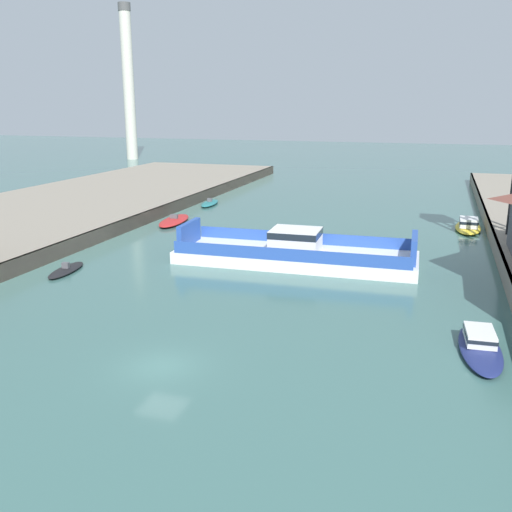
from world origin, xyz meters
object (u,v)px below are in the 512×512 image
at_px(chain_ferry, 295,253).
at_px(moored_boat_mid_right, 210,203).
at_px(moored_boat_mid_left, 468,225).
at_px(moored_boat_near_right, 66,270).
at_px(smokestack_distant_a, 128,79).
at_px(moored_boat_far_left, 480,344).
at_px(moored_boat_near_left, 174,221).

bearing_deg(chain_ferry, moored_boat_mid_right, 126.17).
bearing_deg(moored_boat_mid_left, chain_ferry, -128.03).
relative_size(moored_boat_near_right, smokestack_distant_a, 0.14).
distance_m(chain_ferry, moored_boat_mid_left, 25.58).
bearing_deg(moored_boat_near_right, moored_boat_mid_left, 40.43).
bearing_deg(moored_boat_mid_right, moored_boat_far_left, -50.52).
bearing_deg(moored_boat_mid_left, moored_boat_mid_right, 169.37).
height_order(moored_boat_near_right, moored_boat_mid_left, moored_boat_mid_left).
bearing_deg(chain_ferry, moored_boat_far_left, -45.44).
bearing_deg(moored_boat_mid_right, chain_ferry, -53.83).
bearing_deg(moored_boat_near_right, moored_boat_mid_right, 91.89).
bearing_deg(moored_boat_near_right, moored_boat_near_left, 91.00).
distance_m(moored_boat_near_left, moored_boat_near_right, 22.30).
xyz_separation_m(moored_boat_near_left, moored_boat_mid_right, (-0.79, 13.44, -0.04)).
xyz_separation_m(moored_boat_near_right, moored_boat_far_left, (33.57, -6.44, 0.24)).
bearing_deg(smokestack_distant_a, moored_boat_near_right, -63.22).
relative_size(moored_boat_mid_left, moored_boat_far_left, 1.04).
height_order(moored_boat_near_right, moored_boat_mid_right, moored_boat_mid_right).
xyz_separation_m(moored_boat_near_left, moored_boat_mid_left, (34.55, 6.81, 0.26)).
bearing_deg(smokestack_distant_a, moored_boat_mid_right, -51.89).
distance_m(chain_ferry, moored_boat_near_left, 23.05).
height_order(moored_boat_near_left, moored_boat_mid_left, moored_boat_mid_left).
bearing_deg(moored_boat_mid_left, moored_boat_near_left, -168.85).
xyz_separation_m(moored_boat_mid_left, moored_boat_far_left, (-0.59, -35.55, -0.12)).
bearing_deg(moored_boat_mid_left, smokestack_distant_a, 141.00).
bearing_deg(moored_boat_mid_right, moored_boat_mid_left, -10.63).
distance_m(moored_boat_near_right, moored_boat_mid_left, 44.87).
bearing_deg(chain_ferry, smokestack_distant_a, 127.53).
distance_m(moored_boat_near_right, moored_boat_far_left, 34.18).
relative_size(moored_boat_near_left, moored_boat_mid_left, 1.04).
distance_m(moored_boat_near_right, smokestack_distant_a, 109.41).
height_order(chain_ferry, moored_boat_mid_right, chain_ferry).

